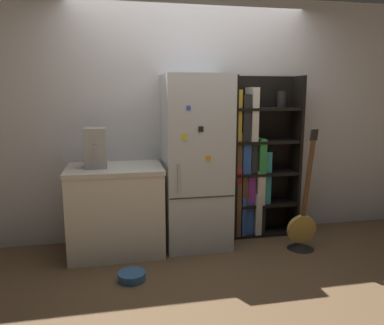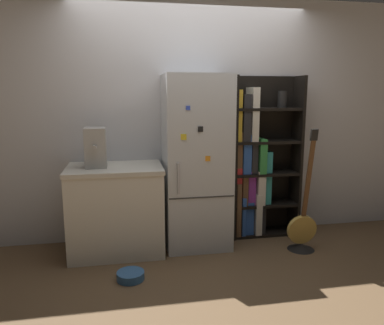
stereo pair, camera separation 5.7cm
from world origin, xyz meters
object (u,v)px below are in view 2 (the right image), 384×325
object	(u,v)px
refrigerator	(196,162)
guitar	(302,233)
bookshelf	(256,165)
espresso_machine	(96,148)
pet_bowl	(130,275)

from	to	relation	value
refrigerator	guitar	world-z (taller)	refrigerator
bookshelf	espresso_machine	size ratio (longest dim) A/B	4.62
bookshelf	guitar	size ratio (longest dim) A/B	1.41
refrigerator	bookshelf	bearing A→B (deg)	13.38
refrigerator	guitar	bearing A→B (deg)	-19.05
guitar	bookshelf	bearing A→B (deg)	121.71
refrigerator	pet_bowl	size ratio (longest dim) A/B	7.43
guitar	pet_bowl	bearing A→B (deg)	-169.75
espresso_machine	guitar	xyz separation A→B (m)	(2.04, -0.33, -0.89)
guitar	pet_bowl	distance (m)	1.78
guitar	espresso_machine	bearing A→B (deg)	170.92
bookshelf	pet_bowl	xyz separation A→B (m)	(-1.42, -0.84, -0.76)
refrigerator	pet_bowl	distance (m)	1.30
refrigerator	guitar	xyz separation A→B (m)	(1.04, -0.36, -0.71)
espresso_machine	pet_bowl	distance (m)	1.25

